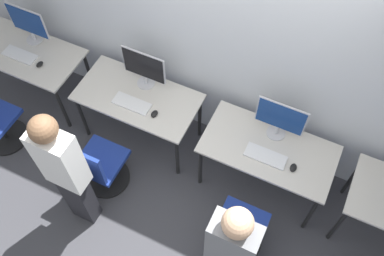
{
  "coord_description": "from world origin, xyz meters",
  "views": [
    {
      "loc": [
        0.92,
        -1.79,
        4.17
      ],
      "look_at": [
        0.0,
        0.13,
        0.87
      ],
      "focal_mm": 40.0,
      "sensor_mm": 36.0,
      "label": 1
    }
  ],
  "objects_px": {
    "monitor_far_left": "(28,23)",
    "keyboard_far_left": "(20,55)",
    "person_left": "(66,171)",
    "monitor_right": "(280,119)",
    "mouse_right": "(293,168)",
    "mouse_far_left": "(40,64)",
    "person_right": "(230,253)",
    "keyboard_right": "(266,156)",
    "office_chair_right": "(238,233)",
    "monitor_left": "(144,68)",
    "mouse_left": "(154,114)",
    "office_chair_left": "(99,167)",
    "keyboard_left": "(132,104)"
  },
  "relations": [
    {
      "from": "person_left",
      "to": "person_right",
      "type": "height_order",
      "value": "person_left"
    },
    {
      "from": "monitor_right",
      "to": "office_chair_right",
      "type": "relative_size",
      "value": 0.53
    },
    {
      "from": "mouse_far_left",
      "to": "office_chair_left",
      "type": "relative_size",
      "value": 0.1
    },
    {
      "from": "mouse_left",
      "to": "keyboard_right",
      "type": "relative_size",
      "value": 0.23
    },
    {
      "from": "keyboard_far_left",
      "to": "mouse_far_left",
      "type": "relative_size",
      "value": 4.3
    },
    {
      "from": "monitor_far_left",
      "to": "person_left",
      "type": "xyz_separation_m",
      "value": [
        1.35,
        -1.28,
        -0.03
      ]
    },
    {
      "from": "person_right",
      "to": "mouse_far_left",
      "type": "bearing_deg",
      "value": 158.48
    },
    {
      "from": "office_chair_right",
      "to": "monitor_far_left",
      "type": "bearing_deg",
      "value": 161.7
    },
    {
      "from": "mouse_far_left",
      "to": "mouse_right",
      "type": "distance_m",
      "value": 2.81
    },
    {
      "from": "monitor_left",
      "to": "monitor_right",
      "type": "distance_m",
      "value": 1.41
    },
    {
      "from": "mouse_right",
      "to": "mouse_far_left",
      "type": "bearing_deg",
      "value": 179.62
    },
    {
      "from": "person_left",
      "to": "office_chair_right",
      "type": "distance_m",
      "value": 1.64
    },
    {
      "from": "monitor_far_left",
      "to": "keyboard_far_left",
      "type": "xyz_separation_m",
      "value": [
        0.0,
        -0.26,
        -0.23
      ]
    },
    {
      "from": "monitor_far_left",
      "to": "monitor_left",
      "type": "bearing_deg",
      "value": -0.36
    },
    {
      "from": "mouse_right",
      "to": "person_right",
      "type": "bearing_deg",
      "value": -101.69
    },
    {
      "from": "mouse_far_left",
      "to": "mouse_right",
      "type": "bearing_deg",
      "value": -0.38
    },
    {
      "from": "mouse_right",
      "to": "office_chair_left",
      "type": "bearing_deg",
      "value": -160.82
    },
    {
      "from": "keyboard_right",
      "to": "mouse_right",
      "type": "relative_size",
      "value": 4.3
    },
    {
      "from": "person_left",
      "to": "office_chair_right",
      "type": "relative_size",
      "value": 1.95
    },
    {
      "from": "keyboard_right",
      "to": "mouse_right",
      "type": "bearing_deg",
      "value": -1.99
    },
    {
      "from": "monitor_right",
      "to": "person_left",
      "type": "bearing_deg",
      "value": -139.09
    },
    {
      "from": "person_left",
      "to": "person_right",
      "type": "xyz_separation_m",
      "value": [
        1.53,
        -0.03,
        -0.03
      ]
    },
    {
      "from": "keyboard_left",
      "to": "keyboard_right",
      "type": "height_order",
      "value": "same"
    },
    {
      "from": "monitor_far_left",
      "to": "monitor_right",
      "type": "height_order",
      "value": "same"
    },
    {
      "from": "keyboard_left",
      "to": "keyboard_right",
      "type": "bearing_deg",
      "value": 0.5
    },
    {
      "from": "person_left",
      "to": "mouse_far_left",
      "type": "bearing_deg",
      "value": 137.26
    },
    {
      "from": "keyboard_right",
      "to": "mouse_right",
      "type": "distance_m",
      "value": 0.27
    },
    {
      "from": "keyboard_far_left",
      "to": "person_left",
      "type": "relative_size",
      "value": 0.23
    },
    {
      "from": "monitor_far_left",
      "to": "person_right",
      "type": "relative_size",
      "value": 0.28
    },
    {
      "from": "monitor_right",
      "to": "keyboard_right",
      "type": "relative_size",
      "value": 1.2
    },
    {
      "from": "keyboard_far_left",
      "to": "monitor_right",
      "type": "height_order",
      "value": "monitor_right"
    },
    {
      "from": "person_left",
      "to": "person_right",
      "type": "relative_size",
      "value": 1.03
    },
    {
      "from": "mouse_right",
      "to": "person_right",
      "type": "xyz_separation_m",
      "value": [
        -0.21,
        -1.01,
        0.17
      ]
    },
    {
      "from": "monitor_left",
      "to": "monitor_right",
      "type": "xyz_separation_m",
      "value": [
        1.41,
        0.0,
        0.0
      ]
    },
    {
      "from": "mouse_far_left",
      "to": "office_chair_right",
      "type": "bearing_deg",
      "value": -14.39
    },
    {
      "from": "office_chair_right",
      "to": "monitor_left",
      "type": "bearing_deg",
      "value": 147.04
    },
    {
      "from": "monitor_far_left",
      "to": "person_left",
      "type": "relative_size",
      "value": 0.27
    },
    {
      "from": "person_left",
      "to": "monitor_right",
      "type": "xyz_separation_m",
      "value": [
        1.47,
        1.27,
        0.03
      ]
    },
    {
      "from": "office_chair_right",
      "to": "mouse_left",
      "type": "bearing_deg",
      "value": 152.06
    },
    {
      "from": "person_right",
      "to": "keyboard_far_left",
      "type": "bearing_deg",
      "value": 160.06
    },
    {
      "from": "mouse_left",
      "to": "person_right",
      "type": "xyz_separation_m",
      "value": [
        1.21,
        -0.99,
        0.17
      ]
    },
    {
      "from": "person_left",
      "to": "keyboard_far_left",
      "type": "bearing_deg",
      "value": 143.15
    },
    {
      "from": "monitor_far_left",
      "to": "person_left",
      "type": "distance_m",
      "value": 1.86
    },
    {
      "from": "person_left",
      "to": "office_chair_right",
      "type": "height_order",
      "value": "person_left"
    },
    {
      "from": "monitor_far_left",
      "to": "office_chair_right",
      "type": "bearing_deg",
      "value": -18.3
    },
    {
      "from": "monitor_left",
      "to": "office_chair_left",
      "type": "height_order",
      "value": "monitor_left"
    },
    {
      "from": "monitor_far_left",
      "to": "keyboard_left",
      "type": "bearing_deg",
      "value": -12.15
    },
    {
      "from": "monitor_right",
      "to": "mouse_right",
      "type": "distance_m",
      "value": 0.46
    },
    {
      "from": "mouse_far_left",
      "to": "keyboard_right",
      "type": "bearing_deg",
      "value": -0.21
    },
    {
      "from": "monitor_left",
      "to": "monitor_right",
      "type": "relative_size",
      "value": 1.0
    }
  ]
}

